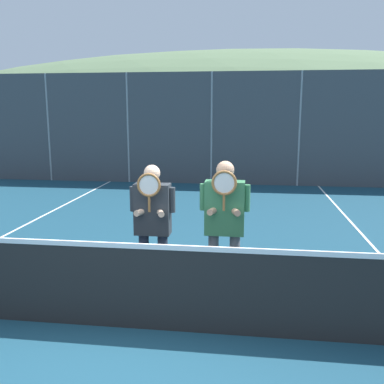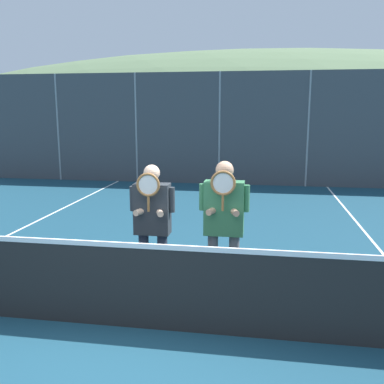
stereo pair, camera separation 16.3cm
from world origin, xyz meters
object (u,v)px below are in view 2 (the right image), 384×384
at_px(player_center_left, 224,218).
at_px(car_left_of_center, 238,150).
at_px(car_far_left, 106,149).
at_px(player_leftmost, 152,219).

distance_m(player_center_left, car_left_of_center, 10.60).
bearing_deg(car_left_of_center, player_center_left, -87.74).
distance_m(car_far_left, car_left_of_center, 5.09).
relative_size(player_leftmost, car_far_left, 0.40).
relative_size(player_center_left, car_far_left, 0.41).
relative_size(player_leftmost, player_center_left, 0.97).
distance_m(player_leftmost, car_left_of_center, 10.61).
bearing_deg(player_leftmost, player_center_left, 0.79).
xyz_separation_m(player_center_left, car_left_of_center, (-0.42, 10.59, -0.13)).
bearing_deg(car_far_left, car_left_of_center, -0.84).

